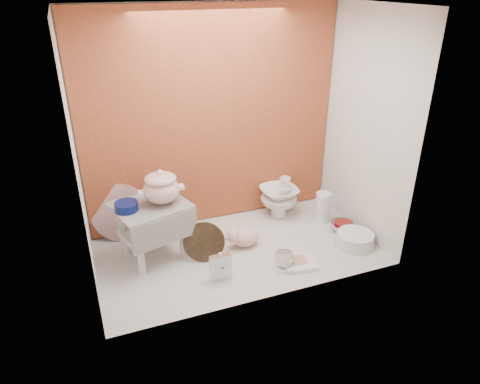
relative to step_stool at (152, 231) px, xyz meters
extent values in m
plane|color=silver|center=(0.53, -0.14, -0.19)|extent=(1.80, 1.80, 0.00)
cube|color=#B74A2D|center=(0.53, 0.36, 0.56)|extent=(1.80, 0.06, 1.50)
cube|color=silver|center=(-0.37, -0.14, 0.56)|extent=(0.06, 1.00, 1.50)
cube|color=silver|center=(1.43, -0.14, 0.56)|extent=(0.06, 1.00, 1.50)
cube|color=white|center=(0.53, -0.14, 1.31)|extent=(1.80, 1.00, 0.06)
cylinder|color=#0A134B|center=(-0.14, -0.02, 0.21)|extent=(0.17, 0.17, 0.05)
imported|color=white|center=(0.05, 0.22, -0.06)|extent=(0.30, 0.30, 0.26)
cube|color=silver|center=(0.32, -0.39, -0.09)|extent=(0.13, 0.05, 0.19)
ellipsoid|color=beige|center=(0.59, -0.11, -0.12)|extent=(0.28, 0.23, 0.14)
cylinder|color=white|center=(0.73, -0.41, -0.18)|extent=(0.20, 0.20, 0.01)
imported|color=white|center=(0.73, -0.41, -0.13)|extent=(0.15, 0.15, 0.09)
cube|color=white|center=(0.83, -0.42, -0.17)|extent=(0.23, 0.23, 0.03)
cylinder|color=white|center=(1.29, -0.36, -0.14)|extent=(0.28, 0.28, 0.09)
imported|color=silver|center=(1.32, -0.16, -0.16)|extent=(0.20, 0.20, 0.06)
cylinder|color=silver|center=(1.25, 0.01, -0.08)|extent=(0.13, 0.13, 0.22)
camera|label=1|loc=(-0.33, -2.41, 1.44)|focal=32.79mm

